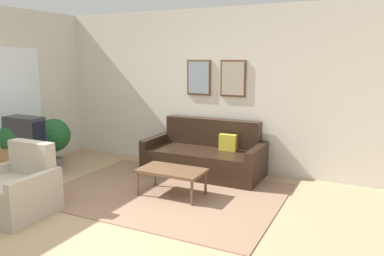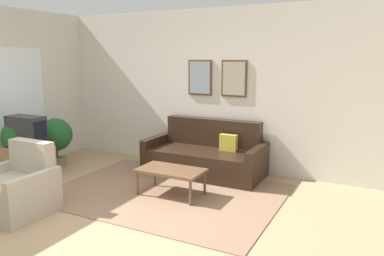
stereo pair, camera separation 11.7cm
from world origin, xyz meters
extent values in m
plane|color=tan|center=(0.00, 0.00, 0.00)|extent=(16.00, 16.00, 0.00)
cube|color=#937056|center=(0.39, 1.38, 0.01)|extent=(3.16, 2.31, 0.01)
cube|color=beige|center=(0.00, 2.92, 1.35)|extent=(8.00, 0.06, 2.70)
cube|color=brown|center=(0.20, 2.87, 1.55)|extent=(0.44, 0.03, 0.60)
cube|color=#8999A8|center=(0.20, 2.85, 1.55)|extent=(0.38, 0.01, 0.54)
cube|color=brown|center=(0.82, 2.87, 1.55)|extent=(0.44, 0.03, 0.60)
cube|color=#A89E89|center=(0.82, 2.85, 1.55)|extent=(0.38, 0.01, 0.54)
cube|color=beige|center=(-2.51, 1.37, 1.36)|extent=(0.02, 1.09, 1.46)
cube|color=white|center=(-2.50, 1.37, 1.36)|extent=(0.02, 1.01, 1.38)
cube|color=black|center=(0.51, 2.40, 0.21)|extent=(1.67, 0.90, 0.42)
cube|color=black|center=(0.51, 2.75, 0.65)|extent=(1.67, 0.20, 0.46)
cube|color=black|center=(-0.38, 2.40, 0.28)|extent=(0.12, 0.90, 0.56)
cube|color=black|center=(1.40, 2.40, 0.28)|extent=(0.12, 0.90, 0.56)
cube|color=gold|center=(0.89, 2.51, 0.54)|extent=(0.28, 0.10, 0.28)
cube|color=brown|center=(0.51, 1.33, 0.36)|extent=(0.91, 0.51, 0.04)
cylinder|color=brown|center=(0.10, 1.11, 0.17)|extent=(0.04, 0.04, 0.34)
cylinder|color=brown|center=(0.92, 1.11, 0.17)|extent=(0.04, 0.04, 0.34)
cylinder|color=brown|center=(0.10, 1.54, 0.17)|extent=(0.04, 0.04, 0.34)
cylinder|color=brown|center=(0.92, 1.54, 0.17)|extent=(0.04, 0.04, 0.34)
cube|color=#A87F51|center=(-1.82, 0.92, 0.26)|extent=(0.66, 0.51, 0.53)
cube|color=#2D2D33|center=(-1.82, 0.92, 0.77)|extent=(0.62, 0.28, 0.48)
cube|color=black|center=(-1.50, 0.92, 0.77)|extent=(0.01, 0.23, 0.38)
cube|color=#B2A893|center=(-0.88, -0.08, 0.22)|extent=(0.65, 0.76, 0.44)
cube|color=#B2A893|center=(-0.88, 0.22, 0.65)|extent=(0.65, 0.16, 0.42)
cube|color=#B2A893|center=(-0.51, -0.08, 0.28)|extent=(0.09, 0.76, 0.56)
cylinder|color=beige|center=(-2.04, 0.98, 0.12)|extent=(0.31, 0.31, 0.24)
cylinder|color=#51381E|center=(-2.04, 0.98, 0.32)|extent=(0.04, 0.04, 0.17)
sphere|color=#1E5628|center=(-2.04, 0.98, 0.65)|extent=(0.57, 0.57, 0.57)
cylinder|color=slate|center=(-1.99, 1.65, 0.08)|extent=(0.26, 0.26, 0.16)
cylinder|color=#51381E|center=(-1.99, 1.65, 0.24)|extent=(0.04, 0.04, 0.17)
sphere|color=#1E5628|center=(-1.99, 1.65, 0.57)|extent=(0.57, 0.57, 0.57)
cylinder|color=slate|center=(-2.16, 1.56, 0.08)|extent=(0.22, 0.22, 0.16)
cylinder|color=#51381E|center=(-2.16, 1.56, 0.23)|extent=(0.04, 0.04, 0.14)
sphere|color=#337A38|center=(-2.16, 1.56, 0.50)|extent=(0.47, 0.47, 0.47)
camera|label=1|loc=(2.92, -2.98, 1.89)|focal=35.00mm
camera|label=2|loc=(3.02, -2.93, 1.89)|focal=35.00mm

